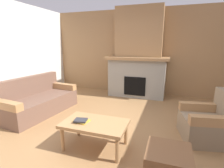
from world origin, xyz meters
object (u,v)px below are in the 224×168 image
fireplace (138,59)px  couch (38,101)px  ottoman (168,165)px  coffee_table (95,125)px  armchair (209,123)px

fireplace → couch: size_ratio=1.44×
fireplace → ottoman: size_ratio=5.19×
coffee_table → ottoman: size_ratio=1.92×
fireplace → ottoman: fireplace is taller
fireplace → coffee_table: size_ratio=2.70×
couch → ottoman: size_ratio=3.61×
armchair → coffee_table: bearing=-154.1°
fireplace → coffee_table: fireplace is taller
armchair → fireplace: bearing=126.6°
armchair → ottoman: size_ratio=1.71×
coffee_table → fireplace: bearing=88.6°
armchair → coffee_table: armchair is taller
couch → ottoman: bearing=-22.0°
armchair → couch: bearing=179.6°
ottoman → armchair: bearing=61.6°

